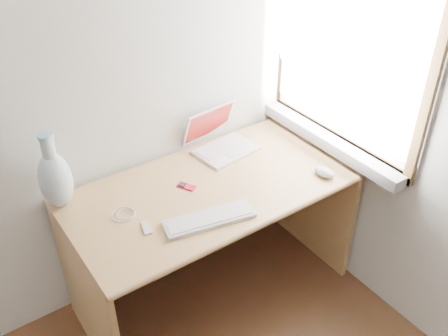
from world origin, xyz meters
TOP-DOWN VIEW (x-y plane):
  - window at (1.72, 1.30)m, footprint 0.11×0.99m
  - desk at (1.03, 1.46)m, footprint 1.38×0.69m
  - laptop at (1.25, 1.62)m, footprint 0.33×0.29m
  - external_keyboard at (0.87, 1.17)m, footprint 0.41×0.20m
  - mouse at (1.52, 1.14)m, footprint 0.08×0.12m
  - ipod at (0.92, 1.43)m, footprint 0.08×0.10m
  - cable_coil at (0.59, 1.42)m, footprint 0.13×0.13m
  - remote at (0.63, 1.28)m, footprint 0.05×0.09m
  - vase at (0.39, 1.64)m, footprint 0.14×0.14m

SIDE VIEW (x-z plane):
  - desk at x=1.03m, z-range 0.16..0.89m
  - cable_coil at x=0.59m, z-range 0.73..0.74m
  - remote at x=0.63m, z-range 0.73..0.74m
  - ipod at x=0.92m, z-range 0.73..0.74m
  - external_keyboard at x=0.87m, z-range 0.73..0.75m
  - mouse at x=1.52m, z-range 0.73..0.77m
  - laptop at x=1.25m, z-range 0.67..0.88m
  - vase at x=0.39m, z-range 0.70..1.06m
  - window at x=1.72m, z-range 0.72..1.83m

